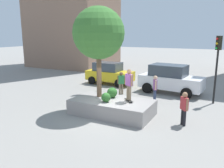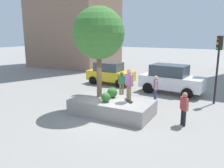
{
  "view_description": "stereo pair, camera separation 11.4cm",
  "coord_description": "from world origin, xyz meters",
  "px_view_note": "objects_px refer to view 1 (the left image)",
  "views": [
    {
      "loc": [
        5.47,
        -10.47,
        4.39
      ],
      "look_at": [
        -0.12,
        0.34,
        1.72
      ],
      "focal_mm": 37.05,
      "sensor_mm": 36.0,
      "label": 1
    },
    {
      "loc": [
        5.57,
        -10.41,
        4.39
      ],
      "look_at": [
        -0.12,
        0.34,
        1.72
      ],
      "focal_mm": 37.05,
      "sensor_mm": 36.0,
      "label": 2
    }
  ],
  "objects_px": {
    "pedestrian_crossing": "(184,106)",
    "bystander_watching": "(155,87)",
    "skateboarder": "(129,82)",
    "traffic_light_corner": "(217,58)",
    "planter_ledge": "(112,107)",
    "traffic_light_median": "(98,48)",
    "passerby_with_bag": "(121,82)",
    "skateboard": "(129,100)",
    "plaza_tree": "(99,33)",
    "taxi_cab": "(109,73)",
    "police_car": "(170,79)"
  },
  "relations": [
    {
      "from": "planter_ledge",
      "to": "pedestrian_crossing",
      "type": "xyz_separation_m",
      "value": [
        3.8,
        0.2,
        0.55
      ]
    },
    {
      "from": "police_car",
      "to": "taxi_cab",
      "type": "bearing_deg",
      "value": 172.72
    },
    {
      "from": "traffic_light_corner",
      "to": "traffic_light_median",
      "type": "relative_size",
      "value": 0.88
    },
    {
      "from": "traffic_light_median",
      "to": "bystander_watching",
      "type": "height_order",
      "value": "traffic_light_median"
    },
    {
      "from": "planter_ledge",
      "to": "plaza_tree",
      "type": "bearing_deg",
      "value": 162.09
    },
    {
      "from": "plaza_tree",
      "to": "pedestrian_crossing",
      "type": "bearing_deg",
      "value": -1.45
    },
    {
      "from": "bystander_watching",
      "to": "passerby_with_bag",
      "type": "height_order",
      "value": "bystander_watching"
    },
    {
      "from": "traffic_light_median",
      "to": "passerby_with_bag",
      "type": "bearing_deg",
      "value": -3.58
    },
    {
      "from": "pedestrian_crossing",
      "to": "plaza_tree",
      "type": "bearing_deg",
      "value": 178.55
    },
    {
      "from": "plaza_tree",
      "to": "passerby_with_bag",
      "type": "xyz_separation_m",
      "value": [
        -0.37,
        3.76,
        -3.43
      ]
    },
    {
      "from": "traffic_light_median",
      "to": "bystander_watching",
      "type": "bearing_deg",
      "value": -10.11
    },
    {
      "from": "passerby_with_bag",
      "to": "taxi_cab",
      "type": "bearing_deg",
      "value": 131.46
    },
    {
      "from": "plaza_tree",
      "to": "taxi_cab",
      "type": "distance_m",
      "value": 7.91
    },
    {
      "from": "planter_ledge",
      "to": "passerby_with_bag",
      "type": "height_order",
      "value": "passerby_with_bag"
    },
    {
      "from": "planter_ledge",
      "to": "police_car",
      "type": "xyz_separation_m",
      "value": [
        1.69,
        6.17,
        0.67
      ]
    },
    {
      "from": "taxi_cab",
      "to": "skateboarder",
      "type": "bearing_deg",
      "value": -54.61
    },
    {
      "from": "traffic_light_corner",
      "to": "traffic_light_median",
      "type": "bearing_deg",
      "value": -175.98
    },
    {
      "from": "skateboarder",
      "to": "traffic_light_median",
      "type": "height_order",
      "value": "traffic_light_median"
    },
    {
      "from": "bystander_watching",
      "to": "passerby_with_bag",
      "type": "bearing_deg",
      "value": 165.41
    },
    {
      "from": "plaza_tree",
      "to": "skateboard",
      "type": "distance_m",
      "value": 4.0
    },
    {
      "from": "bystander_watching",
      "to": "pedestrian_crossing",
      "type": "xyz_separation_m",
      "value": [
        2.41,
        -3.17,
        -0.05
      ]
    },
    {
      "from": "planter_ledge",
      "to": "skateboard",
      "type": "distance_m",
      "value": 1.04
    },
    {
      "from": "pedestrian_crossing",
      "to": "passerby_with_bag",
      "type": "distance_m",
      "value": 6.47
    },
    {
      "from": "skateboard",
      "to": "traffic_light_corner",
      "type": "distance_m",
      "value": 6.36
    },
    {
      "from": "skateboarder",
      "to": "planter_ledge",
      "type": "bearing_deg",
      "value": -167.68
    },
    {
      "from": "skateboarder",
      "to": "bystander_watching",
      "type": "distance_m",
      "value": 3.31
    },
    {
      "from": "police_car",
      "to": "pedestrian_crossing",
      "type": "height_order",
      "value": "police_car"
    },
    {
      "from": "skateboarder",
      "to": "traffic_light_corner",
      "type": "distance_m",
      "value": 6.12
    },
    {
      "from": "pedestrian_crossing",
      "to": "bystander_watching",
      "type": "bearing_deg",
      "value": 127.29
    },
    {
      "from": "skateboarder",
      "to": "pedestrian_crossing",
      "type": "relative_size",
      "value": 1.01
    },
    {
      "from": "skateboarder",
      "to": "taxi_cab",
      "type": "height_order",
      "value": "skateboarder"
    },
    {
      "from": "bystander_watching",
      "to": "pedestrian_crossing",
      "type": "distance_m",
      "value": 3.98
    },
    {
      "from": "skateboard",
      "to": "police_car",
      "type": "relative_size",
      "value": 0.15
    },
    {
      "from": "skateboard",
      "to": "police_car",
      "type": "height_order",
      "value": "police_car"
    },
    {
      "from": "pedestrian_crossing",
      "to": "taxi_cab",
      "type": "bearing_deg",
      "value": 138.85
    },
    {
      "from": "skateboarder",
      "to": "traffic_light_median",
      "type": "relative_size",
      "value": 0.35
    },
    {
      "from": "planter_ledge",
      "to": "skateboarder",
      "type": "bearing_deg",
      "value": 12.32
    },
    {
      "from": "traffic_light_corner",
      "to": "planter_ledge",
      "type": "bearing_deg",
      "value": -135.24
    },
    {
      "from": "planter_ledge",
      "to": "bystander_watching",
      "type": "height_order",
      "value": "bystander_watching"
    },
    {
      "from": "passerby_with_bag",
      "to": "plaza_tree",
      "type": "bearing_deg",
      "value": -84.31
    },
    {
      "from": "planter_ledge",
      "to": "traffic_light_corner",
      "type": "relative_size",
      "value": 1.04
    },
    {
      "from": "police_car",
      "to": "traffic_light_corner",
      "type": "distance_m",
      "value": 3.88
    },
    {
      "from": "planter_ledge",
      "to": "bystander_watching",
      "type": "distance_m",
      "value": 3.69
    },
    {
      "from": "skateboarder",
      "to": "traffic_light_corner",
      "type": "relative_size",
      "value": 0.39
    },
    {
      "from": "plaza_tree",
      "to": "traffic_light_median",
      "type": "distance_m",
      "value": 4.66
    },
    {
      "from": "skateboarder",
      "to": "passerby_with_bag",
      "type": "distance_m",
      "value": 4.59
    },
    {
      "from": "skateboard",
      "to": "traffic_light_corner",
      "type": "height_order",
      "value": "traffic_light_corner"
    },
    {
      "from": "skateboard",
      "to": "passerby_with_bag",
      "type": "relative_size",
      "value": 0.43
    },
    {
      "from": "plaza_tree",
      "to": "pedestrian_crossing",
      "type": "distance_m",
      "value": 5.9
    },
    {
      "from": "planter_ledge",
      "to": "plaza_tree",
      "type": "distance_m",
      "value": 4.12
    }
  ]
}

